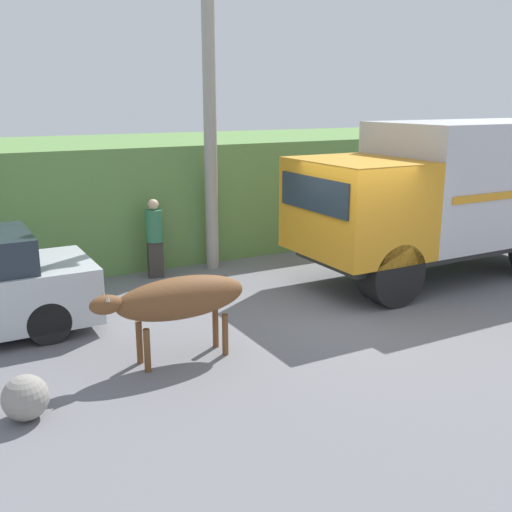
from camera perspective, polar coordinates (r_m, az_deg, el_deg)
ground_plane at (r=10.61m, az=7.86°, el=-5.21°), size 60.00×60.00×0.00m
hillside_embankment at (r=15.88m, az=-6.23°, el=6.39°), size 32.00×5.11×2.63m
cargo_truck at (r=12.93m, az=18.10°, el=5.87°), size 6.43×2.46×3.15m
brown_cow at (r=8.40m, az=-7.37°, el=-4.09°), size 2.22×0.60×1.21m
pedestrian_on_hill at (r=12.44m, az=-9.64°, el=1.97°), size 0.41×0.41×1.64m
utility_pole at (r=12.73m, az=-4.44°, el=14.58°), size 0.90×0.27×6.95m
roadside_rock at (r=7.55m, az=-21.11°, el=-12.47°), size 0.54×0.54×0.54m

